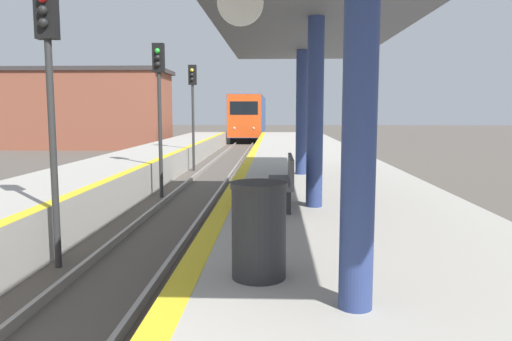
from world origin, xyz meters
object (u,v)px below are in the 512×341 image
object	(u,v)px
train	(249,116)
bench	(284,180)
trash_bin	(259,230)
signal_far	(193,98)
signal_mid	(159,91)
signal_near	(49,74)

from	to	relation	value
train	bench	size ratio (longest dim) A/B	10.86
trash_bin	bench	bearing A→B (deg)	85.20
trash_bin	signal_far	bearing A→B (deg)	101.43
bench	trash_bin	bearing A→B (deg)	-94.80
signal_far	bench	world-z (taller)	signal_far
train	signal_mid	xyz separation A→B (m)	(-1.06, -34.52, 1.11)
signal_mid	signal_far	xyz separation A→B (m)	(-0.14, 7.25, 0.00)
signal_mid	signal_far	world-z (taller)	same
signal_mid	train	bearing A→B (deg)	88.24
trash_bin	signal_mid	bearing A→B (deg)	108.09
signal_near	signal_far	xyz separation A→B (m)	(0.05, 14.51, 0.00)
train	signal_near	xyz separation A→B (m)	(-1.25, -41.77, 1.11)
train	signal_mid	bearing A→B (deg)	-91.76
signal_near	trash_bin	world-z (taller)	signal_near
signal_mid	trash_bin	size ratio (longest dim) A/B	4.84
signal_mid	bench	world-z (taller)	signal_mid
train	signal_far	size ratio (longest dim) A/B	3.70
signal_far	trash_bin	size ratio (longest dim) A/B	4.84
train	trash_bin	world-z (taller)	train
signal_near	bench	bearing A→B (deg)	6.92
train	signal_mid	distance (m)	34.55
bench	signal_near	bearing A→B (deg)	-173.08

